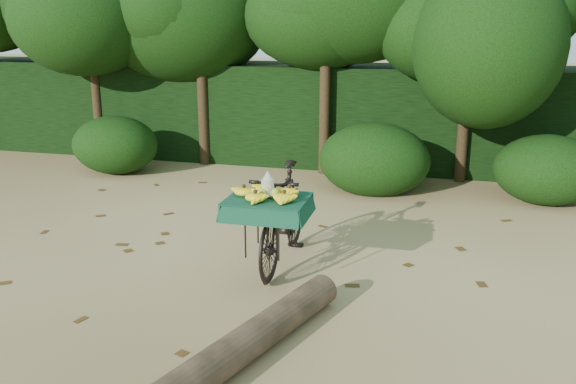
# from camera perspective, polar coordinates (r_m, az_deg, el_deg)

# --- Properties ---
(ground) EXTENTS (80.00, 80.00, 0.00)m
(ground) POSITION_cam_1_polar(r_m,az_deg,el_deg) (6.15, -11.96, -9.24)
(ground) COLOR tan
(ground) RESTS_ON ground
(vendor_bicycle) EXTENTS (0.80, 1.84, 1.09)m
(vendor_bicycle) POSITION_cam_1_polar(r_m,az_deg,el_deg) (6.52, -0.52, -2.18)
(vendor_bicycle) COLOR black
(vendor_bicycle) RESTS_ON ground
(hedge_backdrop) EXTENTS (26.00, 1.80, 1.80)m
(hedge_backdrop) POSITION_cam_1_polar(r_m,az_deg,el_deg) (11.65, 2.08, 7.42)
(hedge_backdrop) COLOR black
(hedge_backdrop) RESTS_ON ground
(tree_row) EXTENTS (14.50, 2.00, 4.00)m
(tree_row) POSITION_cam_1_polar(r_m,az_deg,el_deg) (10.95, -2.25, 12.68)
(tree_row) COLOR black
(tree_row) RESTS_ON ground
(bush_clumps) EXTENTS (8.80, 1.70, 0.90)m
(bush_clumps) POSITION_cam_1_polar(r_m,az_deg,el_deg) (9.70, 2.19, 3.07)
(bush_clumps) COLOR black
(bush_clumps) RESTS_ON ground
(leaf_litter) EXTENTS (7.00, 7.30, 0.01)m
(leaf_litter) POSITION_cam_1_polar(r_m,az_deg,el_deg) (6.68, -9.41, -7.01)
(leaf_litter) COLOR #4C3314
(leaf_litter) RESTS_ON ground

